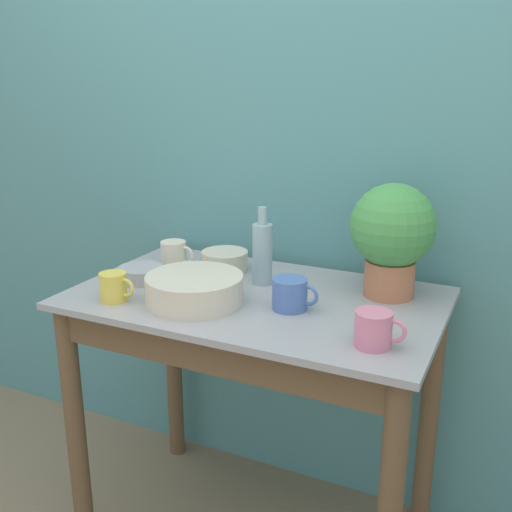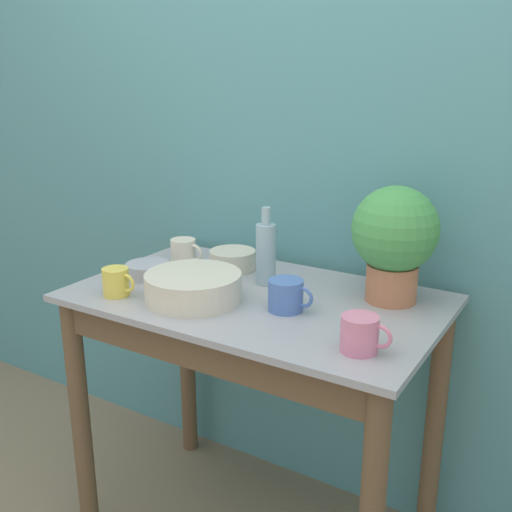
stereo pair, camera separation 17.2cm
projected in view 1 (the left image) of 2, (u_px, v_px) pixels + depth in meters
The scene contains 11 objects.
wall_back at pixel (305, 160), 1.98m from camera, with size 6.00×0.05×2.40m.
counter_table at pixel (253, 359), 1.79m from camera, with size 1.07×0.65×0.85m.
potted_plant at pixel (392, 233), 1.70m from camera, with size 0.24×0.24×0.33m.
bowl_wash_large at pixel (194, 289), 1.69m from camera, with size 0.28×0.28×0.08m.
bottle_tall at pixel (262, 252), 1.82m from camera, with size 0.06×0.06×0.24m.
mug_blue at pixel (290, 294), 1.64m from camera, with size 0.13×0.10×0.09m.
mug_cream at pixel (174, 254), 1.99m from camera, with size 0.12×0.08×0.09m.
mug_pink at pixel (374, 329), 1.42m from camera, with size 0.12×0.09×0.09m.
mug_yellow at pixel (114, 287), 1.70m from camera, with size 0.11×0.08×0.08m.
bowl_small_steel at pixel (141, 274), 1.87m from camera, with size 0.14×0.14×0.04m.
bowl_small_cream at pixel (225, 261), 1.97m from camera, with size 0.15×0.15×0.06m.
Camera 1 is at (0.70, -1.16, 1.48)m, focal length 42.00 mm.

